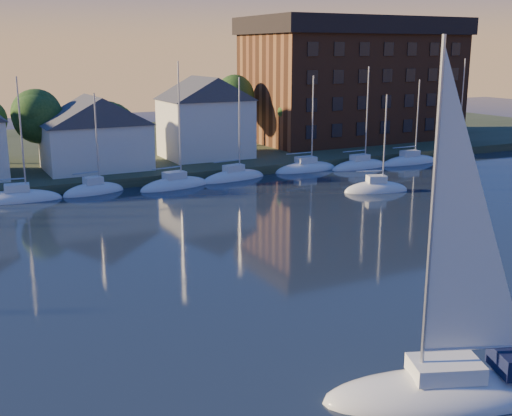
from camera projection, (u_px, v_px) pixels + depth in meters
shoreline_land at (109, 152)px, 90.02m from camera, size 160.00×50.00×2.00m
wooden_dock at (164, 181)px, 70.15m from camera, size 120.00×3.00×1.00m
clubhouse_centre at (95, 132)px, 70.58m from camera, size 11.55×8.40×8.08m
clubhouse_east at (205, 116)px, 78.30m from camera, size 10.50×8.40×9.80m
condo_block at (353, 79)px, 94.05m from camera, size 31.00×17.00×17.40m
tree_line at (147, 106)px, 78.82m from camera, size 93.40×5.40×8.90m
moored_fleet at (173, 185)px, 67.54m from camera, size 87.50×2.40×12.05m
hero_sailboat at (448, 383)px, 26.26m from camera, size 10.63×6.74×15.56m
drifting_sailboat_right at (376, 191)px, 64.68m from camera, size 7.03×4.10×10.76m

